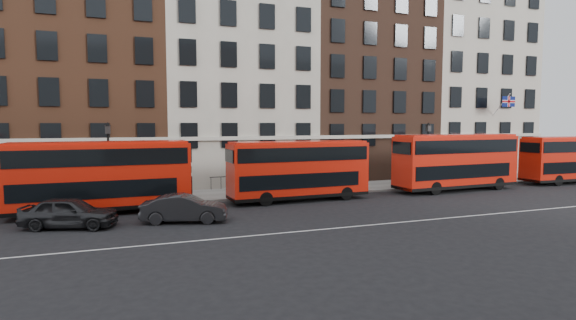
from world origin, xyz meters
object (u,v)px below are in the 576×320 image
object	(u,v)px
bus_b	(101,175)
traffic_light	(527,156)
bus_e	(572,158)
car_rear	(69,212)
car_front	(184,208)
bus_d	(456,161)
bus_c	(298,169)

from	to	relation	value
bus_b	traffic_light	bearing A→B (deg)	1.97
bus_b	traffic_light	distance (m)	35.88
bus_b	bus_e	bearing A→B (deg)	-0.86
car_rear	car_front	world-z (taller)	car_rear
car_rear	bus_d	bearing A→B (deg)	-64.65
traffic_light	car_rear	bearing A→B (deg)	-172.04
car_rear	traffic_light	size ratio (longest dim) A/B	1.46
bus_c	bus_e	bearing A→B (deg)	-1.71
bus_e	traffic_light	size ratio (longest dim) A/B	3.08
bus_d	car_front	size ratio (longest dim) A/B	2.36
bus_d	car_front	bearing A→B (deg)	-172.32
car_rear	car_front	distance (m)	5.80
car_front	bus_c	bearing A→B (deg)	-48.10
bus_b	car_rear	bearing A→B (deg)	-113.46
bus_c	traffic_light	world-z (taller)	bus_c
bus_e	bus_c	bearing A→B (deg)	-178.39
bus_b	bus_e	size ratio (longest dim) A/B	1.03
bus_e	bus_b	bearing A→B (deg)	-178.39
bus_d	traffic_light	size ratio (longest dim) A/B	3.32
bus_b	car_front	world-z (taller)	bus_b
bus_c	car_front	bearing A→B (deg)	-155.56
car_rear	car_front	size ratio (longest dim) A/B	1.03
car_rear	traffic_light	xyz separation A→B (m)	(37.27, 5.21, 1.63)
bus_d	bus_c	bearing A→B (deg)	177.06
bus_e	car_front	world-z (taller)	bus_e
bus_b	bus_c	size ratio (longest dim) A/B	1.04
bus_d	bus_b	bearing A→B (deg)	177.06
bus_c	car_rear	xyz separation A→B (m)	(-14.14, -3.44, -1.42)
traffic_light	bus_c	bearing A→B (deg)	-175.62
car_front	bus_b	bearing A→B (deg)	62.25
bus_c	bus_e	world-z (taller)	bus_e
bus_d	car_rear	xyz separation A→B (m)	(-27.71, -3.44, -1.61)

